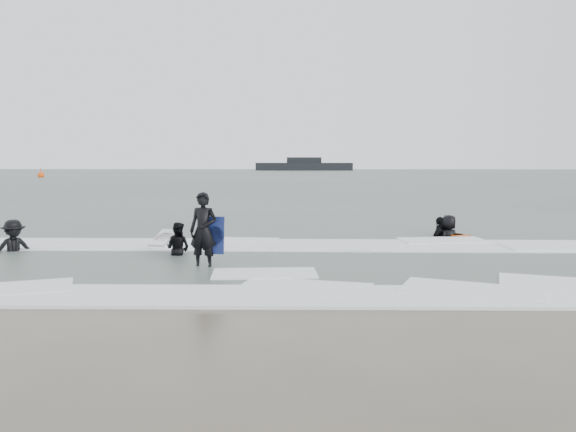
{
  "coord_description": "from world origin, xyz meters",
  "views": [
    {
      "loc": [
        0.49,
        -11.63,
        2.75
      ],
      "look_at": [
        0.0,
        5.0,
        1.1
      ],
      "focal_mm": 35.0,
      "sensor_mm": 36.0,
      "label": 1
    }
  ],
  "objects_px": {
    "surfer_breaker": "(14,253)",
    "surfer_right_near": "(440,237)",
    "vessel_horizon": "(304,166)",
    "surfer_wading": "(178,256)",
    "surfer_right_far": "(449,238)",
    "buoy": "(41,175)",
    "surfer_centre": "(204,269)"
  },
  "relations": [
    {
      "from": "surfer_wading",
      "to": "buoy",
      "type": "height_order",
      "value": "buoy"
    },
    {
      "from": "buoy",
      "to": "surfer_right_near",
      "type": "bearing_deg",
      "value": -55.43
    },
    {
      "from": "surfer_centre",
      "to": "vessel_horizon",
      "type": "xyz_separation_m",
      "value": [
        2.41,
        138.63,
        1.32
      ]
    },
    {
      "from": "surfer_breaker",
      "to": "surfer_right_near",
      "type": "xyz_separation_m",
      "value": [
        13.53,
        3.92,
        0.0
      ]
    },
    {
      "from": "surfer_breaker",
      "to": "surfer_right_far",
      "type": "xyz_separation_m",
      "value": [
        13.8,
        3.8,
        0.0
      ]
    },
    {
      "from": "surfer_breaker",
      "to": "surfer_right_near",
      "type": "distance_m",
      "value": 14.09
    },
    {
      "from": "surfer_right_near",
      "to": "buoy",
      "type": "bearing_deg",
      "value": -102.01
    },
    {
      "from": "surfer_wading",
      "to": "surfer_right_near",
      "type": "bearing_deg",
      "value": -132.9
    },
    {
      "from": "surfer_breaker",
      "to": "surfer_right_near",
      "type": "relative_size",
      "value": 0.98
    },
    {
      "from": "surfer_wading",
      "to": "vessel_horizon",
      "type": "height_order",
      "value": "vessel_horizon"
    },
    {
      "from": "buoy",
      "to": "vessel_horizon",
      "type": "height_order",
      "value": "vessel_horizon"
    },
    {
      "from": "surfer_right_near",
      "to": "surfer_breaker",
      "type": "bearing_deg",
      "value": -30.44
    },
    {
      "from": "vessel_horizon",
      "to": "surfer_centre",
      "type": "bearing_deg",
      "value": -91.0
    },
    {
      "from": "surfer_centre",
      "to": "surfer_right_near",
      "type": "height_order",
      "value": "surfer_centre"
    },
    {
      "from": "surfer_centre",
      "to": "surfer_wading",
      "type": "xyz_separation_m",
      "value": [
        -1.08,
        1.83,
        0.0
      ]
    },
    {
      "from": "surfer_right_near",
      "to": "surfer_right_far",
      "type": "relative_size",
      "value": 0.96
    },
    {
      "from": "surfer_right_near",
      "to": "surfer_right_far",
      "type": "bearing_deg",
      "value": 109.85
    },
    {
      "from": "surfer_wading",
      "to": "surfer_breaker",
      "type": "distance_m",
      "value": 5.02
    },
    {
      "from": "surfer_right_far",
      "to": "vessel_horizon",
      "type": "bearing_deg",
      "value": -135.04
    },
    {
      "from": "surfer_right_near",
      "to": "vessel_horizon",
      "type": "bearing_deg",
      "value": -134.4
    },
    {
      "from": "surfer_centre",
      "to": "surfer_breaker",
      "type": "relative_size",
      "value": 1.07
    },
    {
      "from": "surfer_right_far",
      "to": "vessel_horizon",
      "type": "distance_m",
      "value": 132.72
    },
    {
      "from": "vessel_horizon",
      "to": "surfer_wading",
      "type": "bearing_deg",
      "value": -91.46
    },
    {
      "from": "surfer_right_far",
      "to": "buoy",
      "type": "bearing_deg",
      "value": -102.66
    },
    {
      "from": "surfer_wading",
      "to": "surfer_right_near",
      "type": "distance_m",
      "value": 9.56
    },
    {
      "from": "surfer_centre",
      "to": "surfer_wading",
      "type": "relative_size",
      "value": 1.29
    },
    {
      "from": "surfer_breaker",
      "to": "surfer_right_far",
      "type": "bearing_deg",
      "value": -21.95
    },
    {
      "from": "surfer_breaker",
      "to": "surfer_centre",
      "type": "bearing_deg",
      "value": -57.42
    },
    {
      "from": "surfer_wading",
      "to": "vessel_horizon",
      "type": "xyz_separation_m",
      "value": [
        3.49,
        136.8,
        1.32
      ]
    },
    {
      "from": "surfer_breaker",
      "to": "surfer_right_far",
      "type": "distance_m",
      "value": 14.32
    },
    {
      "from": "surfer_right_far",
      "to": "vessel_horizon",
      "type": "relative_size",
      "value": 0.08
    },
    {
      "from": "surfer_breaker",
      "to": "vessel_horizon",
      "type": "distance_m",
      "value": 136.68
    }
  ]
}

